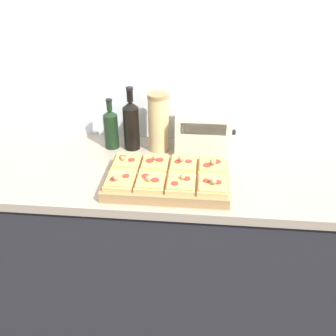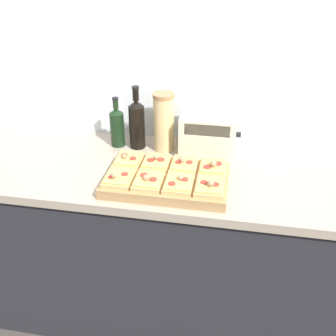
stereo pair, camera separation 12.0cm
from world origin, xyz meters
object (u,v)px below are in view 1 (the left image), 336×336
(wine_bottle, at_px, (131,124))
(toaster_oven, at_px, (203,133))
(olive_oil_bottle, at_px, (111,128))
(cutting_board, at_px, (167,180))
(grain_jar_tall, at_px, (159,122))

(wine_bottle, height_order, toaster_oven, wine_bottle)
(olive_oil_bottle, relative_size, wine_bottle, 0.80)
(olive_oil_bottle, distance_m, toaster_oven, 0.45)
(olive_oil_bottle, distance_m, wine_bottle, 0.10)
(cutting_board, relative_size, grain_jar_tall, 1.79)
(wine_bottle, relative_size, toaster_oven, 1.10)
(grain_jar_tall, bearing_deg, toaster_oven, -0.23)
(cutting_board, height_order, olive_oil_bottle, olive_oil_bottle)
(cutting_board, xyz_separation_m, olive_oil_bottle, (-0.31, 0.32, 0.08))
(cutting_board, relative_size, wine_bottle, 1.64)
(cutting_board, height_order, toaster_oven, toaster_oven)
(grain_jar_tall, relative_size, toaster_oven, 1.01)
(wine_bottle, xyz_separation_m, toaster_oven, (0.35, -0.00, -0.03))
(olive_oil_bottle, height_order, toaster_oven, olive_oil_bottle)
(grain_jar_tall, bearing_deg, olive_oil_bottle, 180.00)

